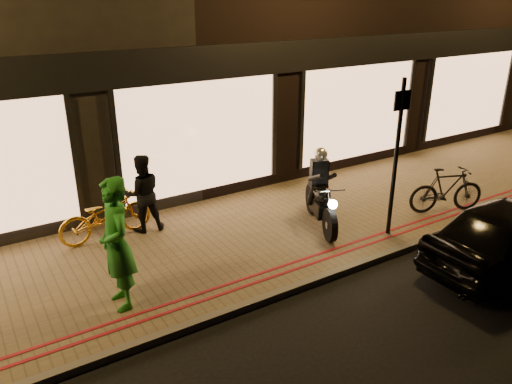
% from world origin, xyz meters
% --- Properties ---
extents(ground, '(90.00, 90.00, 0.00)m').
position_xyz_m(ground, '(0.00, 0.00, 0.00)').
color(ground, black).
rests_on(ground, ground).
extents(sidewalk, '(50.00, 4.00, 0.12)m').
position_xyz_m(sidewalk, '(0.00, 2.00, 0.06)').
color(sidewalk, brown).
rests_on(sidewalk, ground).
extents(kerb_stone, '(50.00, 0.14, 0.12)m').
position_xyz_m(kerb_stone, '(0.00, 0.05, 0.06)').
color(kerb_stone, '#59544C').
rests_on(kerb_stone, ground).
extents(red_kerb_lines, '(50.00, 0.26, 0.01)m').
position_xyz_m(red_kerb_lines, '(0.00, 0.55, 0.12)').
color(red_kerb_lines, maroon).
rests_on(red_kerb_lines, sidewalk).
extents(building_row, '(48.00, 10.11, 8.50)m').
position_xyz_m(building_row, '(-0.00, 8.99, 4.25)').
color(building_row, black).
rests_on(building_row, ground).
extents(motorcycle, '(0.92, 1.83, 1.59)m').
position_xyz_m(motorcycle, '(1.43, 1.61, 0.73)').
color(motorcycle, black).
rests_on(motorcycle, sidewalk).
extents(sign_post, '(0.35, 0.09, 3.00)m').
position_xyz_m(sign_post, '(2.34, 0.61, 1.80)').
color(sign_post, black).
rests_on(sign_post, sidewalk).
extents(bicycle_gold, '(1.83, 0.77, 0.94)m').
position_xyz_m(bicycle_gold, '(-2.36, 3.31, 0.59)').
color(bicycle_gold, gold).
rests_on(bicycle_gold, sidewalk).
extents(bicycle_dark, '(1.71, 1.05, 0.99)m').
position_xyz_m(bicycle_dark, '(4.11, 0.70, 0.62)').
color(bicycle_dark, black).
rests_on(bicycle_dark, sidewalk).
extents(person_green, '(0.48, 0.74, 2.02)m').
position_xyz_m(person_green, '(-2.82, 1.02, 1.13)').
color(person_green, '#1F751F').
rests_on(person_green, sidewalk).
extents(person_dark, '(0.83, 0.68, 1.55)m').
position_xyz_m(person_dark, '(-1.63, 3.26, 0.90)').
color(person_dark, black).
rests_on(person_dark, sidewalk).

